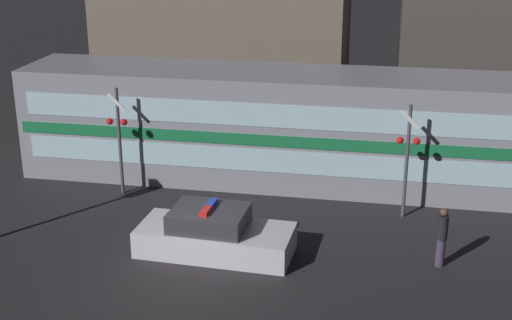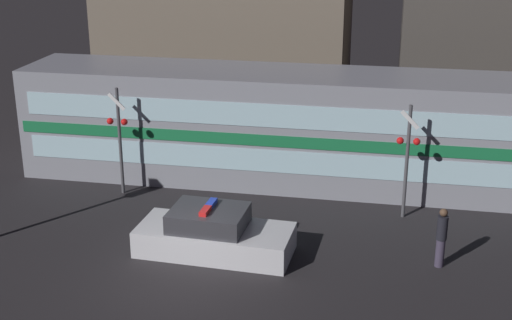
{
  "view_description": "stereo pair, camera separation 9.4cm",
  "coord_description": "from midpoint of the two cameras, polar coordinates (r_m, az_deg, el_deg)",
  "views": [
    {
      "loc": [
        4.82,
        -15.4,
        8.99
      ],
      "look_at": [
        1.03,
        4.57,
        1.7
      ],
      "focal_mm": 50.0,
      "sensor_mm": 36.0,
      "label": 1
    },
    {
      "loc": [
        4.91,
        -15.38,
        8.99
      ],
      "look_at": [
        1.03,
        4.57,
        1.7
      ],
      "focal_mm": 50.0,
      "sensor_mm": 36.0,
      "label": 2
    }
  ],
  "objects": [
    {
      "name": "pedestrian",
      "position": [
        19.27,
        14.75,
        -5.98
      ],
      "size": [
        0.28,
        0.28,
        1.65
      ],
      "color": "#3F384C",
      "rests_on": "ground_plane"
    },
    {
      "name": "train",
      "position": [
        24.17,
        2.77,
        2.62
      ],
      "size": [
        18.22,
        3.16,
        3.79
      ],
      "color": "gray",
      "rests_on": "ground_plane"
    },
    {
      "name": "ground_plane",
      "position": [
        18.47,
        -5.79,
        -9.51
      ],
      "size": [
        120.0,
        120.0,
        0.0
      ],
      "primitive_type": "plane",
      "color": "#262326"
    },
    {
      "name": "building_center",
      "position": [
        31.1,
        18.4,
        12.06
      ],
      "size": [
        6.98,
        4.72,
        10.74
      ],
      "color": "#47423D",
      "rests_on": "ground_plane"
    },
    {
      "name": "crossing_signal_far",
      "position": [
        23.31,
        -10.79,
        2.07
      ],
      "size": [
        0.69,
        0.28,
        3.57
      ],
      "color": "#4C4C51",
      "rests_on": "ground_plane"
    },
    {
      "name": "building_left",
      "position": [
        32.9,
        -2.23,
        9.3
      ],
      "size": [
        10.88,
        5.6,
        6.1
      ],
      "color": "#726656",
      "rests_on": "ground_plane"
    },
    {
      "name": "crossing_signal_near",
      "position": [
        21.55,
        12.14,
        0.47
      ],
      "size": [
        0.69,
        0.28,
        3.54
      ],
      "color": "#4C4C51",
      "rests_on": "ground_plane"
    },
    {
      "name": "police_car",
      "position": [
        19.54,
        -3.28,
        -5.99
      ],
      "size": [
        4.29,
        2.0,
        1.39
      ],
      "rotation": [
        0.0,
        0.0,
        -0.05
      ],
      "color": "silver",
      "rests_on": "ground_plane"
    }
  ]
}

